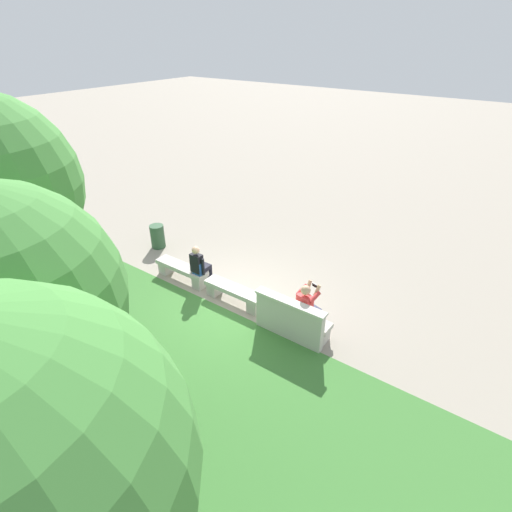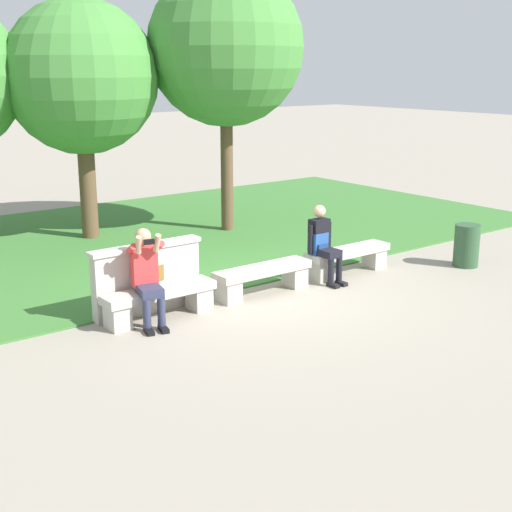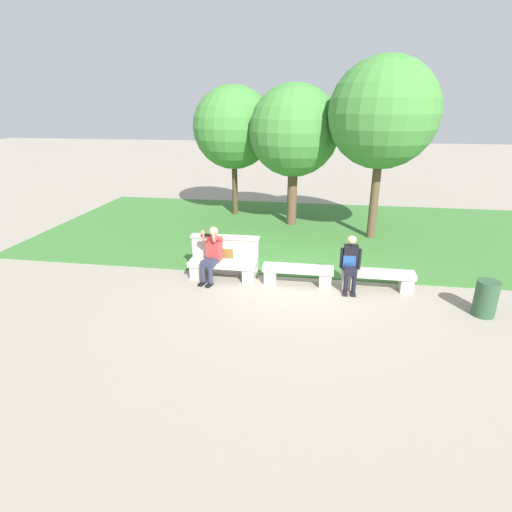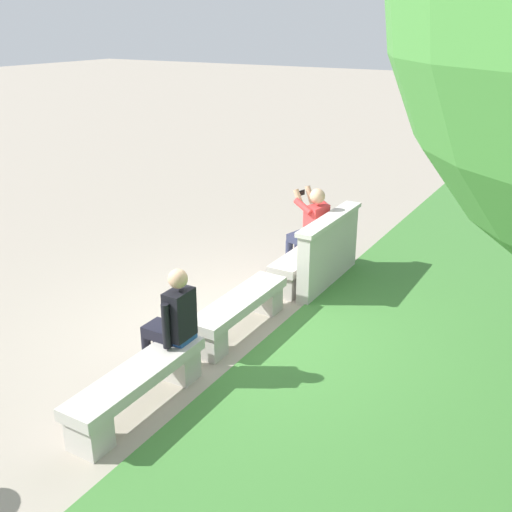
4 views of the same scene
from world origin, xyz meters
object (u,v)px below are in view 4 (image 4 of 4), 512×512
Objects in this scene: bench_main at (307,260)px; backpack at (180,325)px; bench_near at (240,310)px; person_photographer at (310,226)px; bench_mid at (138,384)px; person_distant at (172,320)px.

backpack is (3.00, 0.02, 0.33)m from bench_main.
person_photographer reaches higher than bench_near.
bench_near and bench_mid have the same top height.
backpack is at bearing 107.05° from person_distant.
bench_main is 3.67m from bench_mid.
backpack is at bearing 178.37° from bench_mid.
person_distant is at bearing -1.26° from bench_main.
bench_near is at bearing 180.00° from bench_mid.
bench_mid is 1.32× the size of person_distant.
bench_main is 3.06m from person_distant.
bench_main is 1.00× the size of bench_mid.
person_photographer is 1.05× the size of person_distant.
bench_mid is 1.26× the size of person_photographer.
person_photographer is 3.26m from person_distant.
person_distant is at bearing 0.15° from person_photographer.
backpack is at bearing 0.93° from bench_near.
bench_near is 1.84m from bench_mid.
bench_main is at bearing -179.64° from backpack.
bench_near is at bearing 0.00° from bench_main.
backpack is (1.17, 0.02, 0.33)m from bench_near.
bench_near is at bearing -179.07° from backpack.
bench_main is 0.50m from person_photographer.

